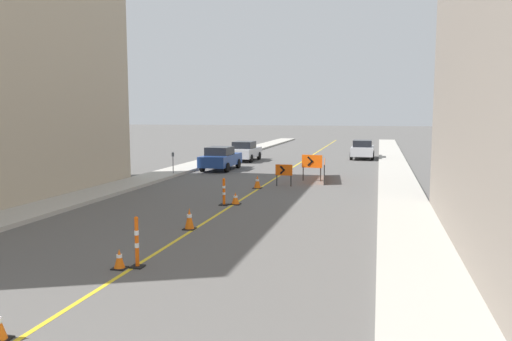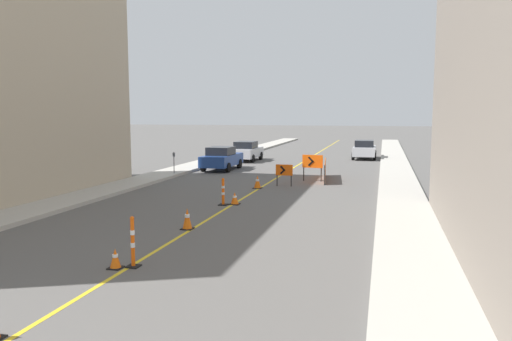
{
  "view_description": "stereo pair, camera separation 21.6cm",
  "coord_description": "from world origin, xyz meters",
  "px_view_note": "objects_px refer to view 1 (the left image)",
  "views": [
    {
      "loc": [
        5.94,
        -2.25,
        3.88
      ],
      "look_at": [
        -0.02,
        21.88,
        1.0
      ],
      "focal_mm": 35.0,
      "sensor_mm": 36.0,
      "label": 1
    },
    {
      "loc": [
        6.15,
        -2.19,
        3.88
      ],
      "look_at": [
        -0.02,
        21.88,
        1.0
      ],
      "focal_mm": 35.0,
      "sensor_mm": 36.0,
      "label": 2
    }
  ],
  "objects_px": {
    "traffic_cone_fifth": "(257,182)",
    "arrow_barricade_primary": "(284,171)",
    "parked_car_curb_far": "(362,149)",
    "traffic_cone_fourth": "(235,198)",
    "delineator_post_front": "(137,245)",
    "delineator_post_rear": "(224,193)",
    "parking_meter_near_curb": "(173,158)",
    "traffic_cone_second": "(119,259)",
    "parked_car_curb_mid": "(245,151)",
    "arrow_barricade_secondary": "(312,162)",
    "parked_car_curb_near": "(221,158)",
    "traffic_cone_third": "(189,219)"
  },
  "relations": [
    {
      "from": "traffic_cone_third",
      "to": "arrow_barricade_primary",
      "type": "height_order",
      "value": "arrow_barricade_primary"
    },
    {
      "from": "arrow_barricade_primary",
      "to": "traffic_cone_third",
      "type": "bearing_deg",
      "value": -98.66
    },
    {
      "from": "traffic_cone_fourth",
      "to": "traffic_cone_second",
      "type": "bearing_deg",
      "value": -92.2
    },
    {
      "from": "traffic_cone_second",
      "to": "parked_car_curb_mid",
      "type": "height_order",
      "value": "parked_car_curb_mid"
    },
    {
      "from": "delineator_post_front",
      "to": "parking_meter_near_curb",
      "type": "bearing_deg",
      "value": 110.45
    },
    {
      "from": "traffic_cone_fifth",
      "to": "arrow_barricade_primary",
      "type": "relative_size",
      "value": 0.58
    },
    {
      "from": "traffic_cone_fourth",
      "to": "delineator_post_rear",
      "type": "xyz_separation_m",
      "value": [
        -0.42,
        -0.28,
        0.24
      ]
    },
    {
      "from": "traffic_cone_third",
      "to": "arrow_barricade_primary",
      "type": "bearing_deg",
      "value": 83.33
    },
    {
      "from": "traffic_cone_third",
      "to": "parked_car_curb_mid",
      "type": "height_order",
      "value": "parked_car_curb_mid"
    },
    {
      "from": "arrow_barricade_secondary",
      "to": "parking_meter_near_curb",
      "type": "bearing_deg",
      "value": -175.55
    },
    {
      "from": "arrow_barricade_primary",
      "to": "parked_car_curb_far",
      "type": "relative_size",
      "value": 0.27
    },
    {
      "from": "delineator_post_rear",
      "to": "parking_meter_near_curb",
      "type": "distance_m",
      "value": 10.4
    },
    {
      "from": "delineator_post_rear",
      "to": "arrow_barricade_primary",
      "type": "bearing_deg",
      "value": 76.64
    },
    {
      "from": "traffic_cone_fifth",
      "to": "delineator_post_rear",
      "type": "bearing_deg",
      "value": -92.83
    },
    {
      "from": "parked_car_curb_near",
      "to": "arrow_barricade_secondary",
      "type": "bearing_deg",
      "value": -30.47
    },
    {
      "from": "traffic_cone_fourth",
      "to": "arrow_barricade_secondary",
      "type": "relative_size",
      "value": 0.35
    },
    {
      "from": "traffic_cone_second",
      "to": "delineator_post_front",
      "type": "bearing_deg",
      "value": 29.64
    },
    {
      "from": "traffic_cone_fifth",
      "to": "arrow_barricade_primary",
      "type": "distance_m",
      "value": 1.67
    },
    {
      "from": "arrow_barricade_secondary",
      "to": "parked_car_curb_far",
      "type": "distance_m",
      "value": 15.04
    },
    {
      "from": "traffic_cone_second",
      "to": "parked_car_curb_mid",
      "type": "relative_size",
      "value": 0.12
    },
    {
      "from": "traffic_cone_fourth",
      "to": "delineator_post_front",
      "type": "bearing_deg",
      "value": -89.83
    },
    {
      "from": "traffic_cone_third",
      "to": "parked_car_curb_near",
      "type": "xyz_separation_m",
      "value": [
        -4.38,
        16.92,
        0.44
      ]
    },
    {
      "from": "parked_car_curb_mid",
      "to": "traffic_cone_fifth",
      "type": "bearing_deg",
      "value": -72.26
    },
    {
      "from": "arrow_barricade_secondary",
      "to": "parked_car_curb_near",
      "type": "distance_m",
      "value": 7.93
    },
    {
      "from": "parking_meter_near_curb",
      "to": "traffic_cone_third",
      "type": "bearing_deg",
      "value": -64.61
    },
    {
      "from": "traffic_cone_fourth",
      "to": "arrow_barricade_primary",
      "type": "distance_m",
      "value": 5.86
    },
    {
      "from": "parking_meter_near_curb",
      "to": "delineator_post_front",
      "type": "bearing_deg",
      "value": -69.55
    },
    {
      "from": "parked_car_curb_near",
      "to": "parking_meter_near_curb",
      "type": "bearing_deg",
      "value": -113.79
    },
    {
      "from": "parking_meter_near_curb",
      "to": "traffic_cone_fourth",
      "type": "bearing_deg",
      "value": -52.19
    },
    {
      "from": "delineator_post_front",
      "to": "parked_car_curb_mid",
      "type": "distance_m",
      "value": 28.09
    },
    {
      "from": "traffic_cone_third",
      "to": "arrow_barricade_secondary",
      "type": "bearing_deg",
      "value": 79.36
    },
    {
      "from": "parking_meter_near_curb",
      "to": "parked_car_curb_mid",
      "type": "bearing_deg",
      "value": 80.73
    },
    {
      "from": "arrow_barricade_primary",
      "to": "arrow_barricade_secondary",
      "type": "xyz_separation_m",
      "value": [
        1.18,
        2.33,
        0.26
      ]
    },
    {
      "from": "traffic_cone_third",
      "to": "arrow_barricade_secondary",
      "type": "distance_m",
      "value": 13.08
    },
    {
      "from": "traffic_cone_second",
      "to": "delineator_post_front",
      "type": "height_order",
      "value": "delineator_post_front"
    },
    {
      "from": "arrow_barricade_primary",
      "to": "parked_car_curb_near",
      "type": "xyz_separation_m",
      "value": [
        -5.61,
        6.42,
        -0.01
      ]
    },
    {
      "from": "delineator_post_front",
      "to": "arrow_barricade_secondary",
      "type": "height_order",
      "value": "arrow_barricade_secondary"
    },
    {
      "from": "traffic_cone_fifth",
      "to": "parking_meter_near_curb",
      "type": "xyz_separation_m",
      "value": [
        -6.2,
        3.56,
        0.77
      ]
    },
    {
      "from": "parked_car_curb_far",
      "to": "parking_meter_near_curb",
      "type": "bearing_deg",
      "value": -126.64
    },
    {
      "from": "traffic_cone_fourth",
      "to": "delineator_post_front",
      "type": "relative_size",
      "value": 0.4
    },
    {
      "from": "traffic_cone_fifth",
      "to": "parking_meter_near_curb",
      "type": "relative_size",
      "value": 0.51
    },
    {
      "from": "delineator_post_front",
      "to": "parked_car_curb_far",
      "type": "xyz_separation_m",
      "value": [
        4.5,
        31.89,
        0.23
      ]
    },
    {
      "from": "delineator_post_rear",
      "to": "arrow_barricade_secondary",
      "type": "xyz_separation_m",
      "value": [
        2.62,
        8.36,
        0.57
      ]
    },
    {
      "from": "traffic_cone_fifth",
      "to": "arrow_barricade_primary",
      "type": "height_order",
      "value": "arrow_barricade_primary"
    },
    {
      "from": "delineator_post_front",
      "to": "delineator_post_rear",
      "type": "xyz_separation_m",
      "value": [
        -0.45,
        8.68,
        -0.07
      ]
    },
    {
      "from": "traffic_cone_second",
      "to": "arrow_barricade_secondary",
      "type": "height_order",
      "value": "arrow_barricade_secondary"
    },
    {
      "from": "traffic_cone_fifth",
      "to": "parked_car_curb_mid",
      "type": "bearing_deg",
      "value": 107.69
    },
    {
      "from": "traffic_cone_second",
      "to": "traffic_cone_fourth",
      "type": "distance_m",
      "value": 9.18
    },
    {
      "from": "traffic_cone_third",
      "to": "traffic_cone_fifth",
      "type": "height_order",
      "value": "traffic_cone_third"
    },
    {
      "from": "traffic_cone_fourth",
      "to": "parked_car_curb_near",
      "type": "distance_m",
      "value": 13.02
    }
  ]
}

